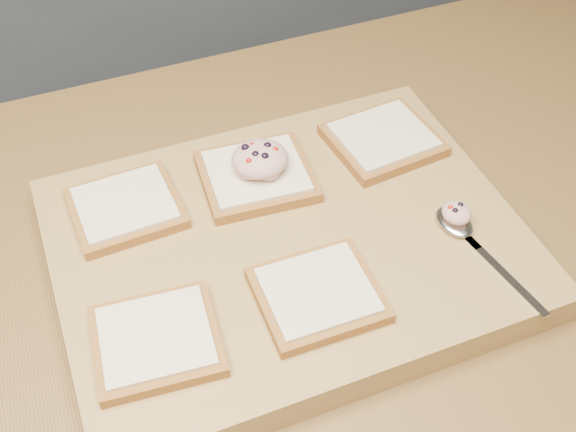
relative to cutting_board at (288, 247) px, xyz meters
The scene contains 9 objects.
cutting_board is the anchor object (origin of this frame).
bread_far_left 0.18m from the cutting_board, 147.48° to the left, with size 0.12×0.11×0.02m.
bread_far_center 0.09m from the cutting_board, 91.60° to the left, with size 0.13×0.12×0.02m.
bread_far_right 0.18m from the cutting_board, 30.39° to the left, with size 0.13×0.12×0.02m.
bread_near_left 0.18m from the cutting_board, 153.41° to the right, with size 0.12×0.11×0.02m.
bread_near_center 0.09m from the cutting_board, 92.75° to the right, with size 0.12×0.11×0.02m.
tuna_salad_dollop 0.10m from the cutting_board, 88.40° to the left, with size 0.06×0.06×0.03m.
spoon 0.18m from the cutting_board, 20.59° to the right, with size 0.05×0.16×0.01m.
spoon_salad 0.18m from the cutting_board, 17.22° to the right, with size 0.03×0.03×0.02m.
Camera 1 is at (-0.08, -0.47, 1.50)m, focal length 45.00 mm.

